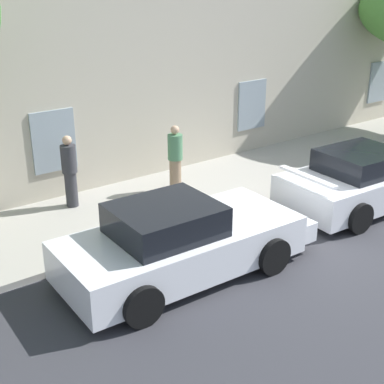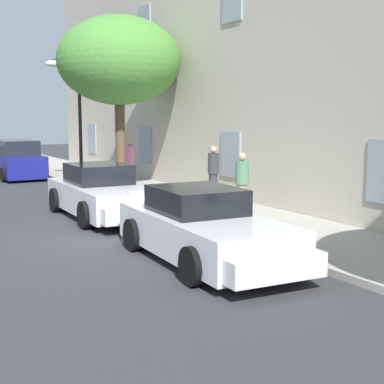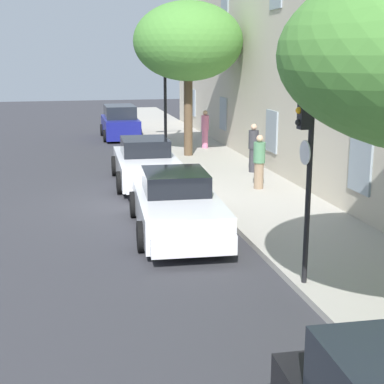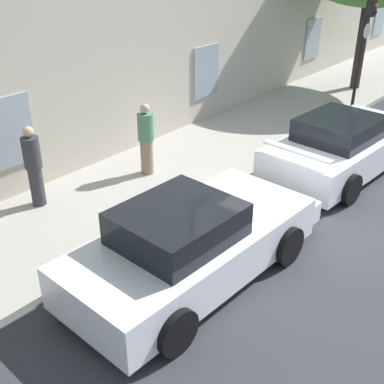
# 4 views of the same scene
# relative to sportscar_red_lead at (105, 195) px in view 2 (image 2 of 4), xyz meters

# --- Properties ---
(ground_plane) EXTENTS (80.00, 80.00, 0.00)m
(ground_plane) POSITION_rel_sportscar_red_lead_xyz_m (2.68, -0.54, -0.65)
(ground_plane) COLOR #333338
(sidewalk) EXTENTS (60.00, 3.30, 0.14)m
(sidewalk) POSITION_rel_sportscar_red_lead_xyz_m (2.68, 3.03, -0.58)
(sidewalk) COLOR #A8A399
(sidewalk) RESTS_ON ground
(building_facade) EXTENTS (40.51, 3.79, 11.06)m
(building_facade) POSITION_rel_sportscar_red_lead_xyz_m (2.68, 6.32, 4.90)
(building_facade) COLOR #BCB29E
(building_facade) RESTS_ON ground
(sportscar_red_lead) EXTENTS (5.08, 2.32, 1.50)m
(sportscar_red_lead) POSITION_rel_sportscar_red_lead_xyz_m (0.00, 0.00, 0.00)
(sportscar_red_lead) COLOR white
(sportscar_red_lead) RESTS_ON ground
(sportscar_yellow_flank) EXTENTS (5.12, 2.39, 1.46)m
(sportscar_yellow_flank) POSITION_rel_sportscar_red_lead_xyz_m (5.64, -0.04, -0.01)
(sportscar_yellow_flank) COLOR white
(sportscar_yellow_flank) RESTS_ON ground
(hatchback_parked) EXTENTS (3.97, 1.94, 1.72)m
(hatchback_parked) POSITION_rel_sportscar_red_lead_xyz_m (-11.17, 0.21, 0.14)
(hatchback_parked) COLOR navy
(hatchback_parked) RESTS_ON ground
(tree_midblock) EXTENTS (4.46, 4.46, 6.28)m
(tree_midblock) POSITION_rel_sportscar_red_lead_xyz_m (-4.52, 2.42, 4.15)
(tree_midblock) COLOR brown
(tree_midblock) RESTS_ON sidewalk
(street_lamp) EXTENTS (0.44, 1.42, 5.02)m
(street_lamp) POSITION_rel_sportscar_red_lead_xyz_m (-7.75, 1.56, 3.01)
(street_lamp) COLOR black
(street_lamp) RESTS_ON sidewalk
(pedestrian_admiring) EXTENTS (0.40, 0.40, 1.75)m
(pedestrian_admiring) POSITION_rel_sportscar_red_lead_xyz_m (-0.52, 3.96, 0.38)
(pedestrian_admiring) COLOR #333338
(pedestrian_admiring) RESTS_ON sidewalk
(pedestrian_strolling) EXTENTS (0.44, 0.44, 1.72)m
(pedestrian_strolling) POSITION_rel_sportscar_red_lead_xyz_m (2.05, 3.29, 0.36)
(pedestrian_strolling) COLOR #8C7259
(pedestrian_strolling) RESTS_ON sidewalk
(pedestrian_bystander) EXTENTS (0.41, 0.41, 1.71)m
(pedestrian_bystander) POSITION_rel_sportscar_red_lead_xyz_m (-6.24, 3.57, 0.36)
(pedestrian_bystander) COLOR pink
(pedestrian_bystander) RESTS_ON sidewalk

